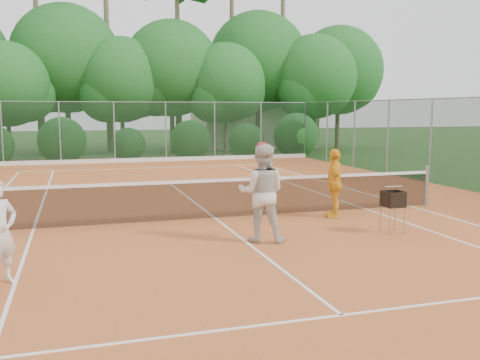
# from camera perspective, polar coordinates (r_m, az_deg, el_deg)

# --- Properties ---
(ground) EXTENTS (120.00, 120.00, 0.00)m
(ground) POSITION_cam_1_polar(r_m,az_deg,el_deg) (12.92, -2.64, -4.22)
(ground) COLOR #214217
(ground) RESTS_ON ground
(clay_court) EXTENTS (18.00, 36.00, 0.02)m
(clay_court) POSITION_cam_1_polar(r_m,az_deg,el_deg) (12.91, -2.64, -4.18)
(clay_court) COLOR #BC602B
(clay_court) RESTS_ON ground
(club_building) EXTENTS (8.00, 5.00, 3.00)m
(club_building) POSITION_cam_1_polar(r_m,az_deg,el_deg) (38.25, 1.40, 5.79)
(club_building) COLOR beige
(club_building) RESTS_ON ground
(tennis_net) EXTENTS (11.97, 0.10, 1.10)m
(tennis_net) POSITION_cam_1_polar(r_m,az_deg,el_deg) (12.82, -2.65, -1.89)
(tennis_net) COLOR gray
(tennis_net) RESTS_ON clay_court
(player_center_grp) EXTENTS (1.16, 1.04, 1.98)m
(player_center_grp) POSITION_cam_1_polar(r_m,az_deg,el_deg) (10.55, 2.34, -1.35)
(player_center_grp) COLOR beige
(player_center_grp) RESTS_ON clay_court
(player_yellow) EXTENTS (0.76, 1.06, 1.67)m
(player_yellow) POSITION_cam_1_polar(r_m,az_deg,el_deg) (13.15, 10.02, -0.33)
(player_yellow) COLOR yellow
(player_yellow) RESTS_ON clay_court
(ball_hopper) EXTENTS (0.39, 0.39, 0.90)m
(ball_hopper) POSITION_cam_1_polar(r_m,az_deg,el_deg) (11.75, 16.01, -2.05)
(ball_hopper) COLOR gray
(ball_hopper) RESTS_ON clay_court
(stray_ball_a) EXTENTS (0.07, 0.07, 0.07)m
(stray_ball_a) POSITION_cam_1_polar(r_m,az_deg,el_deg) (23.89, -9.14, 1.22)
(stray_ball_a) COLOR yellow
(stray_ball_a) RESTS_ON clay_court
(stray_ball_b) EXTENTS (0.07, 0.07, 0.07)m
(stray_ball_b) POSITION_cam_1_polar(r_m,az_deg,el_deg) (23.76, -7.63, 1.21)
(stray_ball_b) COLOR #C9DD33
(stray_ball_b) RESTS_ON clay_court
(stray_ball_c) EXTENTS (0.07, 0.07, 0.07)m
(stray_ball_c) POSITION_cam_1_polar(r_m,az_deg,el_deg) (24.38, 0.43, 1.43)
(stray_ball_c) COLOR yellow
(stray_ball_c) RESTS_ON clay_court
(court_markings) EXTENTS (11.03, 23.83, 0.01)m
(court_markings) POSITION_cam_1_polar(r_m,az_deg,el_deg) (12.91, -2.64, -4.12)
(court_markings) COLOR white
(court_markings) RESTS_ON clay_court
(fence_back) EXTENTS (18.07, 0.07, 3.00)m
(fence_back) POSITION_cam_1_polar(r_m,az_deg,el_deg) (27.45, -10.57, 5.05)
(fence_back) COLOR #19381E
(fence_back) RESTS_ON clay_court
(tropical_treeline) EXTENTS (32.10, 8.49, 15.03)m
(tropical_treeline) POSITION_cam_1_polar(r_m,az_deg,el_deg) (32.89, -9.27, 11.73)
(tropical_treeline) COLOR brown
(tropical_treeline) RESTS_ON ground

